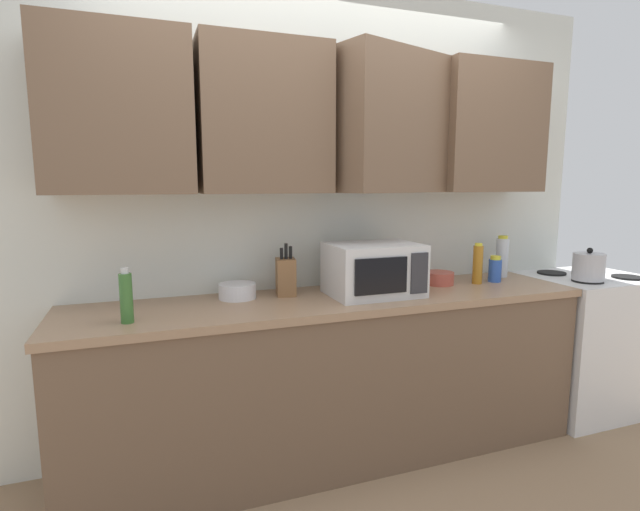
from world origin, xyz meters
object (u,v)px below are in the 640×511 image
at_px(stove_range, 583,342).
at_px(bottle_green_oil, 126,297).
at_px(bottle_blue_cleaner, 495,269).
at_px(knife_block, 286,276).
at_px(bowl_ceramic_small, 237,291).
at_px(bowl_mixing_large, 439,278).
at_px(bottle_amber_vinegar, 478,264).
at_px(kettle, 589,267).
at_px(bottle_clear_tall, 502,257).
at_px(microwave, 374,269).

relative_size(stove_range, bottle_green_oil, 3.75).
bearing_deg(stove_range, bottle_blue_cleaner, 175.23).
relative_size(knife_block, bottle_blue_cleaner, 1.76).
bearing_deg(bowl_ceramic_small, bowl_mixing_large, -2.57).
height_order(stove_range, bowl_mixing_large, bowl_mixing_large).
height_order(stove_range, bottle_amber_vinegar, bottle_amber_vinegar).
bearing_deg(knife_block, bowl_ceramic_small, 176.45).
xyz_separation_m(bottle_amber_vinegar, bowl_ceramic_small, (-1.43, 0.12, -0.08)).
distance_m(bottle_green_oil, bowl_ceramic_small, 0.61).
distance_m(bottle_blue_cleaner, bottle_amber_vinegar, 0.15).
bearing_deg(bottle_amber_vinegar, bowl_mixing_large, 163.93).
xyz_separation_m(kettle, bottle_green_oil, (-2.64, 0.02, 0.02)).
bearing_deg(bottle_clear_tall, microwave, -169.87).
xyz_separation_m(kettle, microwave, (-1.40, 0.14, 0.05)).
bearing_deg(microwave, knife_block, 161.03).
bearing_deg(bottle_amber_vinegar, bottle_clear_tall, 24.08).
bearing_deg(bottle_blue_cleaner, bottle_amber_vinegar, -175.47).
xyz_separation_m(kettle, bottle_blue_cleaner, (-0.54, 0.20, -0.02)).
distance_m(stove_range, bowl_ceramic_small, 2.33).
height_order(bottle_amber_vinegar, bowl_ceramic_small, bottle_amber_vinegar).
bearing_deg(microwave, bottle_green_oil, -174.64).
xyz_separation_m(knife_block, bottle_amber_vinegar, (1.17, -0.10, 0.02)).
distance_m(microwave, bottle_green_oil, 1.25).
bearing_deg(stove_range, microwave, -179.89).
bearing_deg(bottle_amber_vinegar, kettle, -15.54).
height_order(bowl_ceramic_small, bowl_mixing_large, bowl_ceramic_small).
height_order(kettle, bottle_clear_tall, bottle_clear_tall).
bearing_deg(bottle_amber_vinegar, bowl_ceramic_small, 175.22).
distance_m(bottle_clear_tall, bowl_ceramic_small, 1.72).
height_order(bottle_blue_cleaner, bottle_amber_vinegar, bottle_amber_vinegar).
bearing_deg(bottle_green_oil, bottle_amber_vinegar, 4.88).
height_order(kettle, bottle_green_oil, bottle_green_oil).
bearing_deg(bowl_ceramic_small, bottle_blue_cleaner, -3.95).
height_order(bottle_blue_cleaner, bowl_mixing_large, bottle_blue_cleaner).
distance_m(knife_block, bowl_ceramic_small, 0.27).
bearing_deg(bottle_clear_tall, bottle_amber_vinegar, -155.92).
height_order(microwave, bottle_blue_cleaner, microwave).
bearing_deg(knife_block, bottle_green_oil, -161.13).
bearing_deg(knife_block, bottle_blue_cleaner, -4.03).
relative_size(stove_range, bottle_blue_cleaner, 5.66).
bearing_deg(bowl_mixing_large, kettle, -15.68).
height_order(bottle_clear_tall, bowl_mixing_large, bottle_clear_tall).
xyz_separation_m(knife_block, bottle_green_oil, (-0.79, -0.27, 0.01)).
xyz_separation_m(knife_block, bottle_blue_cleaner, (1.31, -0.09, -0.03)).
relative_size(kettle, microwave, 0.42).
bearing_deg(bottle_green_oil, kettle, -0.44).
distance_m(knife_block, bottle_blue_cleaner, 1.31).
bearing_deg(bottle_blue_cleaner, stove_range, -4.77).
height_order(bottle_green_oil, bowl_mixing_large, bottle_green_oil).
distance_m(kettle, bowl_mixing_large, 0.94).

